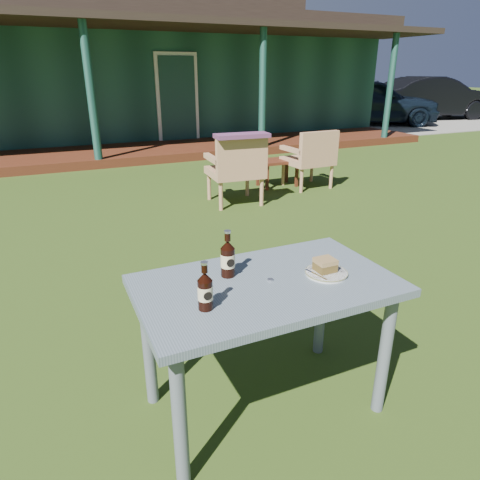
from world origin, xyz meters
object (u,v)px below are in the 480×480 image
cafe_table (266,301)px  car_far (432,98)px  plate (326,273)px  armchair_right (311,156)px  cola_bottle_far (205,290)px  cake_slice (325,265)px  cola_bottle_near (228,258)px  side_table (278,164)px  car_near (369,101)px  armchair_left (237,167)px

cafe_table → car_far: bearing=40.4°
plate → armchair_right: bearing=57.5°
plate → cola_bottle_far: (-0.64, -0.06, 0.08)m
cake_slice → cola_bottle_near: 0.47m
cafe_table → side_table: cafe_table is taller
car_near → car_far: 3.12m
plate → armchair_left: armchair_left is taller
cafe_table → armchair_right: armchair_right is taller
car_far → armchair_left: 12.47m
car_far → side_table: car_far is taller
car_near → armchair_right: (-6.08, -6.03, -0.25)m
cafe_table → armchair_left: size_ratio=1.36×
car_near → car_far: (3.10, 0.37, 0.00)m
car_far → plate: bearing=141.9°
car_far → cafe_table: size_ratio=3.64×
cola_bottle_near → armchair_right: cola_bottle_near is taller
cafe_table → cola_bottle_far: 0.40m
cola_bottle_far → armchair_right: size_ratio=0.25×
cafe_table → cola_bottle_near: (-0.14, 0.13, 0.19)m
cafe_table → cola_bottle_far: size_ratio=5.68×
cake_slice → cola_bottle_far: 0.64m
cake_slice → side_table: 4.49m
car_far → cafe_table: (-11.84, -10.07, -0.10)m
cola_bottle_far → side_table: cola_bottle_far is taller
car_far → cola_bottle_far: (-12.18, -10.18, 0.08)m
cafe_table → cake_slice: 0.33m
armchair_left → armchair_right: bearing=13.6°
cake_slice → side_table: cake_slice is taller
cake_slice → cola_bottle_far: size_ratio=0.44×
cola_bottle_far → armchair_left: bearing=64.1°
car_far → cake_slice: size_ratio=47.50×
armchair_right → side_table: armchair_right is taller
side_table → armchair_right: bearing=-37.4°
car_near → armchair_right: size_ratio=5.01×
cola_bottle_near → side_table: 4.56m
cake_slice → armchair_left: armchair_left is taller
car_near → armchair_left: (-7.40, -6.35, -0.22)m
car_far → side_table: size_ratio=7.28×
cola_bottle_near → armchair_left: bearing=65.3°
cola_bottle_near → side_table: bearing=57.8°
cola_bottle_near → cafe_table: bearing=-43.5°
cafe_table → cake_slice: (0.30, -0.04, 0.15)m
armchair_left → side_table: 1.13m
plate → cola_bottle_far: bearing=-174.6°
car_near → car_far: bearing=-55.1°
cola_bottle_far → cake_slice: bearing=6.6°
plate → cake_slice: size_ratio=2.22×
plate → side_table: bearing=63.8°
cafe_table → armchair_left: (1.34, 3.35, -0.12)m
car_near → cola_bottle_far: bearing=165.4°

